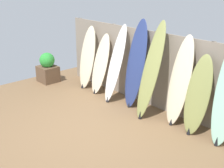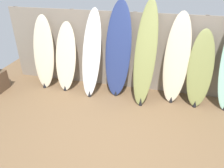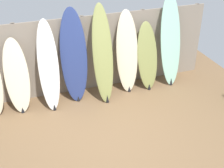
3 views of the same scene
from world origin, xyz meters
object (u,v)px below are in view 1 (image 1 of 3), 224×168
(surfboard_cream_1, at_px, (100,64))
(planter_box, at_px, (48,69))
(surfboard_white_2, at_px, (115,64))
(surfboard_navy_3, at_px, (136,65))
(surfboard_olive_4, at_px, (151,71))
(surfboard_cream_0, at_px, (87,58))
(surfboard_cream_5, at_px, (180,81))
(surfboard_olive_6, at_px, (198,95))

(surfboard_cream_1, bearing_deg, planter_box, -159.97)
(planter_box, bearing_deg, surfboard_white_2, 12.87)
(surfboard_navy_3, height_order, surfboard_olive_4, surfboard_olive_4)
(surfboard_olive_4, xyz_separation_m, planter_box, (-3.52, -0.48, -0.65))
(surfboard_navy_3, height_order, planter_box, surfboard_navy_3)
(surfboard_olive_4, bearing_deg, planter_box, -172.17)
(surfboard_cream_0, height_order, planter_box, surfboard_cream_0)
(planter_box, bearing_deg, surfboard_cream_5, 9.01)
(surfboard_cream_0, relative_size, surfboard_navy_3, 0.82)
(surfboard_olive_6, bearing_deg, planter_box, -172.71)
(surfboard_cream_0, relative_size, surfboard_cream_5, 0.90)
(surfboard_navy_3, relative_size, surfboard_olive_4, 0.98)
(surfboard_olive_4, distance_m, surfboard_cream_5, 0.67)
(surfboard_cream_0, bearing_deg, surfboard_cream_1, 0.22)
(surfboard_cream_1, relative_size, surfboard_olive_6, 0.98)
(surfboard_olive_6, bearing_deg, surfboard_cream_0, 179.78)
(surfboard_olive_4, height_order, planter_box, surfboard_olive_4)
(surfboard_navy_3, height_order, surfboard_olive_6, surfboard_navy_3)
(planter_box, bearing_deg, surfboard_olive_6, 7.29)
(surfboard_cream_1, distance_m, planter_box, 1.82)
(surfboard_white_2, distance_m, planter_box, 2.46)
(surfboard_cream_5, relative_size, planter_box, 2.18)
(surfboard_white_2, height_order, surfboard_olive_6, surfboard_white_2)
(surfboard_cream_0, bearing_deg, surfboard_navy_3, 1.09)
(surfboard_navy_3, bearing_deg, surfboard_cream_1, -178.52)
(surfboard_olive_4, bearing_deg, surfboard_navy_3, 165.35)
(surfboard_white_2, distance_m, surfboard_olive_6, 2.32)
(surfboard_olive_4, relative_size, planter_box, 2.45)
(surfboard_olive_6, bearing_deg, surfboard_white_2, -178.49)
(surfboard_navy_3, distance_m, surfboard_cream_5, 1.25)
(surfboard_cream_1, height_order, surfboard_cream_5, surfboard_cream_5)
(surfboard_cream_1, bearing_deg, surfboard_cream_0, -179.78)
(surfboard_olive_4, xyz_separation_m, surfboard_cream_5, (0.64, 0.18, -0.11))
(surfboard_cream_1, relative_size, surfboard_white_2, 0.82)
(surfboard_cream_1, height_order, surfboard_olive_4, surfboard_olive_4)
(surfboard_navy_3, xyz_separation_m, surfboard_olive_6, (1.74, -0.05, -0.24))
(surfboard_cream_1, distance_m, surfboard_white_2, 0.69)
(surfboard_cream_1, xyz_separation_m, surfboard_white_2, (0.66, -0.08, 0.16))
(surfboard_white_2, height_order, surfboard_olive_4, surfboard_olive_4)
(planter_box, bearing_deg, surfboard_navy_3, 12.44)
(surfboard_cream_0, xyz_separation_m, surfboard_olive_6, (3.53, -0.01, -0.05))
(surfboard_white_2, relative_size, surfboard_olive_4, 0.89)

